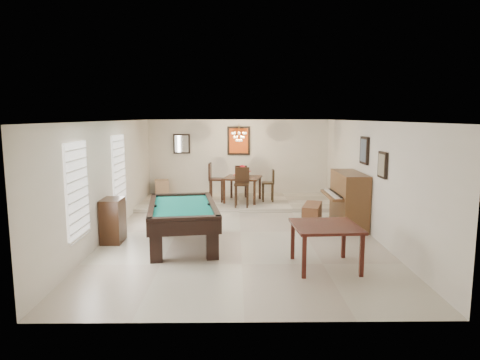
{
  "coord_description": "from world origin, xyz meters",
  "views": [
    {
      "loc": [
        -0.12,
        -9.82,
        2.7
      ],
      "look_at": [
        0.0,
        0.6,
        1.15
      ],
      "focal_mm": 32.0,
      "sensor_mm": 36.0,
      "label": 1
    }
  ],
  "objects_px": {
    "piano_bench": "(312,215)",
    "dining_table": "(242,187)",
    "upright_piano": "(342,200)",
    "dining_chair_south": "(242,187)",
    "dining_chair_east": "(268,185)",
    "pool_table": "(183,225)",
    "corner_bench": "(162,188)",
    "square_table": "(325,246)",
    "flower_vase": "(242,169)",
    "dining_chair_north": "(241,181)",
    "chandelier": "(239,133)",
    "dining_chair_west": "(216,182)",
    "apothecary_chest": "(113,220)"
  },
  "relations": [
    {
      "from": "piano_bench",
      "to": "dining_table",
      "type": "relative_size",
      "value": 0.95
    },
    {
      "from": "flower_vase",
      "to": "corner_bench",
      "type": "xyz_separation_m",
      "value": [
        -2.65,
        1.09,
        -0.76
      ]
    },
    {
      "from": "square_table",
      "to": "upright_piano",
      "type": "distance_m",
      "value": 3.1
    },
    {
      "from": "dining_chair_west",
      "to": "square_table",
      "type": "bearing_deg",
      "value": -154.57
    },
    {
      "from": "dining_chair_east",
      "to": "chandelier",
      "type": "relative_size",
      "value": 1.63
    },
    {
      "from": "square_table",
      "to": "flower_vase",
      "type": "height_order",
      "value": "flower_vase"
    },
    {
      "from": "apothecary_chest",
      "to": "dining_table",
      "type": "distance_m",
      "value": 4.81
    },
    {
      "from": "dining_chair_south",
      "to": "dining_chair_north",
      "type": "distance_m",
      "value": 1.58
    },
    {
      "from": "piano_bench",
      "to": "corner_bench",
      "type": "bearing_deg",
      "value": 139.76
    },
    {
      "from": "pool_table",
      "to": "flower_vase",
      "type": "relative_size",
      "value": 9.56
    },
    {
      "from": "square_table",
      "to": "corner_bench",
      "type": "distance_m",
      "value": 7.73
    },
    {
      "from": "upright_piano",
      "to": "dining_table",
      "type": "height_order",
      "value": "upright_piano"
    },
    {
      "from": "dining_chair_north",
      "to": "dining_chair_west",
      "type": "xyz_separation_m",
      "value": [
        -0.75,
        -0.79,
        0.07
      ]
    },
    {
      "from": "dining_table",
      "to": "dining_chair_north",
      "type": "distance_m",
      "value": 0.79
    },
    {
      "from": "upright_piano",
      "to": "dining_chair_east",
      "type": "bearing_deg",
      "value": 122.33
    },
    {
      "from": "apothecary_chest",
      "to": "piano_bench",
      "type": "bearing_deg",
      "value": 15.75
    },
    {
      "from": "dining_table",
      "to": "flower_vase",
      "type": "xyz_separation_m",
      "value": [
        0.0,
        0.0,
        0.57
      ]
    },
    {
      "from": "square_table",
      "to": "dining_chair_west",
      "type": "relative_size",
      "value": 0.96
    },
    {
      "from": "corner_bench",
      "to": "chandelier",
      "type": "distance_m",
      "value": 3.29
    },
    {
      "from": "square_table",
      "to": "dining_chair_south",
      "type": "xyz_separation_m",
      "value": [
        -1.43,
        4.71,
        0.29
      ]
    },
    {
      "from": "pool_table",
      "to": "chandelier",
      "type": "xyz_separation_m",
      "value": [
        1.23,
        4.21,
        1.78
      ]
    },
    {
      "from": "pool_table",
      "to": "chandelier",
      "type": "height_order",
      "value": "chandelier"
    },
    {
      "from": "square_table",
      "to": "corner_bench",
      "type": "height_order",
      "value": "square_table"
    },
    {
      "from": "upright_piano",
      "to": "piano_bench",
      "type": "height_order",
      "value": "upright_piano"
    },
    {
      "from": "pool_table",
      "to": "chandelier",
      "type": "distance_m",
      "value": 4.74
    },
    {
      "from": "upright_piano",
      "to": "dining_chair_south",
      "type": "xyz_separation_m",
      "value": [
        -2.46,
        1.8,
        0.01
      ]
    },
    {
      "from": "upright_piano",
      "to": "dining_chair_north",
      "type": "height_order",
      "value": "upright_piano"
    },
    {
      "from": "flower_vase",
      "to": "dining_chair_west",
      "type": "height_order",
      "value": "dining_chair_west"
    },
    {
      "from": "apothecary_chest",
      "to": "corner_bench",
      "type": "xyz_separation_m",
      "value": [
        0.22,
        4.96,
        -0.11
      ]
    },
    {
      "from": "flower_vase",
      "to": "corner_bench",
      "type": "distance_m",
      "value": 2.97
    },
    {
      "from": "piano_bench",
      "to": "dining_chair_north",
      "type": "relative_size",
      "value": 0.97
    },
    {
      "from": "upright_piano",
      "to": "dining_chair_east",
      "type": "height_order",
      "value": "upright_piano"
    },
    {
      "from": "square_table",
      "to": "dining_chair_north",
      "type": "distance_m",
      "value": 6.45
    },
    {
      "from": "chandelier",
      "to": "upright_piano",
      "type": "bearing_deg",
      "value": -46.96
    },
    {
      "from": "dining_chair_south",
      "to": "square_table",
      "type": "bearing_deg",
      "value": -68.46
    },
    {
      "from": "dining_chair_south",
      "to": "corner_bench",
      "type": "height_order",
      "value": "dining_chair_south"
    },
    {
      "from": "dining_chair_south",
      "to": "chandelier",
      "type": "relative_size",
      "value": 1.88
    },
    {
      "from": "flower_vase",
      "to": "dining_chair_north",
      "type": "height_order",
      "value": "flower_vase"
    },
    {
      "from": "flower_vase",
      "to": "chandelier",
      "type": "distance_m",
      "value": 1.09
    },
    {
      "from": "square_table",
      "to": "corner_bench",
      "type": "bearing_deg",
      "value": 121.56
    },
    {
      "from": "dining_chair_north",
      "to": "chandelier",
      "type": "relative_size",
      "value": 1.72
    },
    {
      "from": "dining_table",
      "to": "dining_chair_south",
      "type": "distance_m",
      "value": 0.8
    },
    {
      "from": "pool_table",
      "to": "corner_bench",
      "type": "xyz_separation_m",
      "value": [
        -1.32,
        5.19,
        -0.05
      ]
    },
    {
      "from": "corner_bench",
      "to": "apothecary_chest",
      "type": "bearing_deg",
      "value": -92.51
    },
    {
      "from": "upright_piano",
      "to": "piano_bench",
      "type": "bearing_deg",
      "value": 179.28
    },
    {
      "from": "flower_vase",
      "to": "dining_chair_north",
      "type": "xyz_separation_m",
      "value": [
        -0.04,
        0.79,
        -0.49
      ]
    },
    {
      "from": "dining_chair_west",
      "to": "corner_bench",
      "type": "bearing_deg",
      "value": 63.25
    },
    {
      "from": "square_table",
      "to": "dining_chair_north",
      "type": "relative_size",
      "value": 1.1
    },
    {
      "from": "dining_chair_north",
      "to": "corner_bench",
      "type": "height_order",
      "value": "dining_chair_north"
    },
    {
      "from": "pool_table",
      "to": "dining_chair_west",
      "type": "relative_size",
      "value": 2.13
    }
  ]
}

